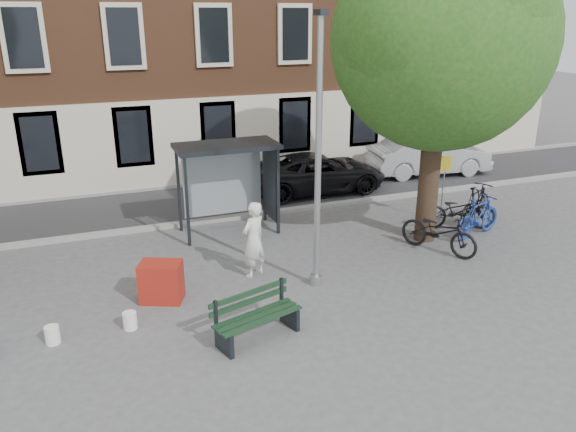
% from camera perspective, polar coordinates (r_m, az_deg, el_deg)
% --- Properties ---
extents(ground, '(90.00, 90.00, 0.00)m').
position_cam_1_polar(ground, '(13.36, 2.84, -6.96)').
color(ground, '#4C4C4F').
rests_on(ground, ground).
extents(road, '(40.00, 4.00, 0.01)m').
position_cam_1_polar(road, '(19.48, -5.46, 1.83)').
color(road, '#28282B').
rests_on(road, ground).
extents(curb_near, '(40.00, 0.25, 0.12)m').
position_cam_1_polar(curb_near, '(17.65, -3.69, 0.11)').
color(curb_near, gray).
rests_on(curb_near, ground).
extents(curb_far, '(40.00, 0.25, 0.12)m').
position_cam_1_polar(curb_far, '(21.32, -6.94, 3.53)').
color(curb_far, gray).
rests_on(curb_far, ground).
extents(lamppost, '(0.28, 0.35, 6.11)m').
position_cam_1_polar(lamppost, '(12.35, 3.06, 4.63)').
color(lamppost, '#9EA0A3').
rests_on(lamppost, ground).
extents(tree_right, '(5.76, 5.60, 8.20)m').
position_cam_1_polar(tree_right, '(15.14, 15.71, 17.65)').
color(tree_right, black).
rests_on(tree_right, ground).
extents(bus_shelter, '(2.85, 1.45, 2.62)m').
position_cam_1_polar(bus_shelter, '(16.11, -4.94, 5.06)').
color(bus_shelter, '#1E2328').
rests_on(bus_shelter, ground).
extents(painter, '(0.82, 0.73, 1.88)m').
position_cam_1_polar(painter, '(13.43, -3.51, -2.40)').
color(painter, white).
rests_on(painter, ground).
extents(bench, '(1.90, 1.07, 0.93)m').
position_cam_1_polar(bench, '(11.15, -3.25, -10.33)').
color(bench, '#1E2328').
rests_on(bench, ground).
extents(bike_a, '(2.29, 1.49, 1.14)m').
position_cam_1_polar(bike_a, '(17.22, 16.94, 0.54)').
color(bike_a, black).
rests_on(bike_a, ground).
extents(bike_b, '(2.03, 1.12, 1.18)m').
position_cam_1_polar(bike_b, '(16.82, 18.77, -0.06)').
color(bike_b, navy).
rests_on(bike_b, ground).
extents(bike_c, '(1.69, 2.28, 1.14)m').
position_cam_1_polar(bike_c, '(15.41, 15.09, -1.55)').
color(bike_c, black).
rests_on(bike_c, ground).
extents(bike_d, '(2.05, 1.45, 1.21)m').
position_cam_1_polar(bike_d, '(17.83, 18.53, 1.16)').
color(bike_d, black).
rests_on(bike_d, ground).
extents(car_dark, '(4.97, 2.40, 1.36)m').
position_cam_1_polar(car_dark, '(20.04, 3.01, 4.43)').
color(car_dark, black).
rests_on(car_dark, ground).
extents(car_silver, '(4.91, 2.23, 1.56)m').
position_cam_1_polar(car_silver, '(22.81, 14.15, 6.04)').
color(car_silver, '#A7A9AF').
rests_on(car_silver, ground).
extents(red_stand, '(1.07, 0.91, 0.90)m').
position_cam_1_polar(red_stand, '(12.78, -12.75, -6.54)').
color(red_stand, maroon).
rests_on(red_stand, ground).
extents(bucket_a, '(0.30, 0.30, 0.36)m').
position_cam_1_polar(bucket_a, '(11.98, -15.76, -10.19)').
color(bucket_a, white).
rests_on(bucket_a, ground).
extents(bucket_b, '(0.36, 0.36, 0.36)m').
position_cam_1_polar(bucket_b, '(13.32, -11.56, -6.59)').
color(bucket_b, white).
rests_on(bucket_b, ground).
extents(bucket_c, '(0.29, 0.29, 0.36)m').
position_cam_1_polar(bucket_c, '(11.99, -22.82, -11.07)').
color(bucket_c, white).
rests_on(bucket_c, ground).
extents(notice_sign, '(0.35, 0.14, 2.05)m').
position_cam_1_polar(notice_sign, '(17.41, 15.60, 4.15)').
color(notice_sign, '#9EA0A3').
rests_on(notice_sign, ground).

